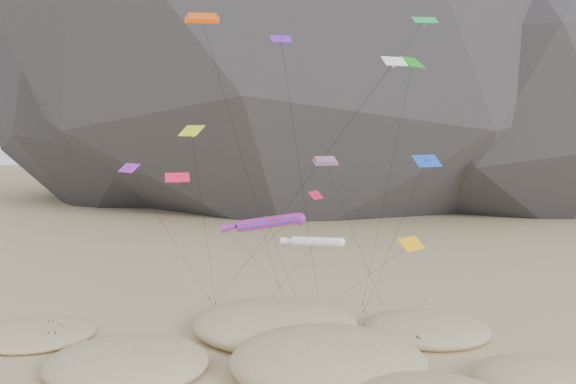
# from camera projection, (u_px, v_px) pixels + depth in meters

# --- Properties ---
(dunes) EXTENTS (53.42, 34.88, 4.17)m
(dunes) POSITION_uv_depth(u_px,v_px,m) (273.00, 366.00, 44.79)
(dunes) COLOR #CCB789
(dunes) RESTS_ON ground
(dune_grass) EXTENTS (42.62, 27.37, 1.52)m
(dune_grass) POSITION_uv_depth(u_px,v_px,m) (278.00, 374.00, 43.19)
(dune_grass) COLOR black
(dune_grass) RESTS_ON ground
(kite_stakes) EXTENTS (24.77, 4.59, 0.30)m
(kite_stakes) POSITION_uv_depth(u_px,v_px,m) (304.00, 304.00, 62.27)
(kite_stakes) COLOR #3F2D1E
(kite_stakes) RESTS_ON ground
(rainbow_tube_kite) EXTENTS (7.95, 10.00, 11.88)m
(rainbow_tube_kite) POSITION_uv_depth(u_px,v_px,m) (266.00, 223.00, 51.63)
(rainbow_tube_kite) COLOR red
(rainbow_tube_kite) RESTS_ON ground
(white_tube_kite) EXTENTS (7.67, 15.76, 10.86)m
(white_tube_kite) POSITION_uv_depth(u_px,v_px,m) (314.00, 241.00, 46.73)
(white_tube_kite) COLOR white
(white_tube_kite) RESTS_ON ground
(orange_parafoil) EXTENTS (7.81, 15.40, 29.50)m
(orange_parafoil) POSITION_uv_depth(u_px,v_px,m) (203.00, 23.00, 47.98)
(orange_parafoil) COLOR #D9470B
(orange_parafoil) RESTS_ON ground
(multi_parafoil) EXTENTS (8.09, 10.60, 17.13)m
(multi_parafoil) POSITION_uv_depth(u_px,v_px,m) (326.00, 163.00, 50.75)
(multi_parafoil) COLOR #FF1A24
(multi_parafoil) RESTS_ON ground
(delta_kites) EXTENTS (29.51, 18.26, 29.94)m
(delta_kites) POSITION_uv_depth(u_px,v_px,m) (327.00, 131.00, 49.17)
(delta_kites) COLOR blue
(delta_kites) RESTS_ON ground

